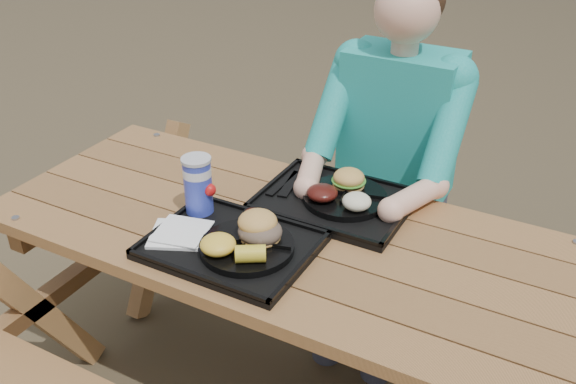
% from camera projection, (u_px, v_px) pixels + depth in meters
% --- Properties ---
extents(picnic_table, '(1.80, 1.49, 0.75)m').
position_uv_depth(picnic_table, '(288.00, 328.00, 2.06)').
color(picnic_table, '#999999').
rests_on(picnic_table, ground).
extents(tray_near, '(0.45, 0.35, 0.02)m').
position_uv_depth(tray_near, '(231.00, 246.00, 1.78)').
color(tray_near, black).
rests_on(tray_near, picnic_table).
extents(tray_far, '(0.45, 0.35, 0.02)m').
position_uv_depth(tray_far, '(335.00, 202.00, 1.99)').
color(tray_far, black).
rests_on(tray_far, picnic_table).
extents(plate_near, '(0.26, 0.26, 0.02)m').
position_uv_depth(plate_near, '(247.00, 247.00, 1.75)').
color(plate_near, black).
rests_on(plate_near, tray_near).
extents(plate_far, '(0.26, 0.26, 0.02)m').
position_uv_depth(plate_far, '(345.00, 197.00, 1.97)').
color(plate_far, black).
rests_on(plate_far, tray_far).
extents(napkin_stack, '(0.19, 0.19, 0.02)m').
position_uv_depth(napkin_stack, '(177.00, 233.00, 1.81)').
color(napkin_stack, white).
rests_on(napkin_stack, tray_near).
extents(soda_cup, '(0.08, 0.08, 0.17)m').
position_uv_depth(soda_cup, '(198.00, 186.00, 1.88)').
color(soda_cup, '#1626AB').
rests_on(soda_cup, tray_near).
extents(condiment_bbq, '(0.05, 0.05, 0.03)m').
position_uv_depth(condiment_bbq, '(253.00, 216.00, 1.87)').
color(condiment_bbq, black).
rests_on(condiment_bbq, tray_near).
extents(condiment_mustard, '(0.05, 0.05, 0.03)m').
position_uv_depth(condiment_mustard, '(268.00, 222.00, 1.84)').
color(condiment_mustard, yellow).
rests_on(condiment_mustard, tray_near).
extents(sandwich, '(0.11, 0.11, 0.12)m').
position_uv_depth(sandwich, '(260.00, 220.00, 1.73)').
color(sandwich, gold).
rests_on(sandwich, plate_near).
extents(mac_cheese, '(0.10, 0.10, 0.05)m').
position_uv_depth(mac_cheese, '(218.00, 244.00, 1.70)').
color(mac_cheese, yellow).
rests_on(mac_cheese, plate_near).
extents(corn_cob, '(0.11, 0.11, 0.05)m').
position_uv_depth(corn_cob, '(251.00, 254.00, 1.66)').
color(corn_cob, yellow).
rests_on(corn_cob, plate_near).
extents(cutlery_far, '(0.06, 0.18, 0.01)m').
position_uv_depth(cutlery_far, '(291.00, 184.00, 2.06)').
color(cutlery_far, black).
rests_on(cutlery_far, tray_far).
extents(burger, '(0.10, 0.10, 0.09)m').
position_uv_depth(burger, '(349.00, 174.00, 1.99)').
color(burger, gold).
rests_on(burger, plate_far).
extents(baked_beans, '(0.10, 0.10, 0.04)m').
position_uv_depth(baked_beans, '(322.00, 193.00, 1.94)').
color(baked_beans, '#44120D').
rests_on(baked_beans, plate_far).
extents(potato_salad, '(0.09, 0.09, 0.05)m').
position_uv_depth(potato_salad, '(357.00, 201.00, 1.89)').
color(potato_salad, '#F1EDCC').
rests_on(potato_salad, plate_far).
extents(diner, '(0.48, 0.84, 1.28)m').
position_uv_depth(diner, '(392.00, 184.00, 2.34)').
color(diner, teal).
rests_on(diner, ground).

